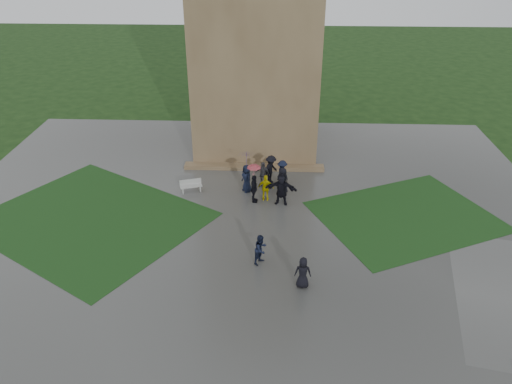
{
  "coord_description": "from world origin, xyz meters",
  "views": [
    {
      "loc": [
        1.32,
        -18.38,
        14.21
      ],
      "look_at": [
        0.35,
        5.28,
        1.2
      ],
      "focal_mm": 35.0,
      "sensor_mm": 36.0,
      "label": 1
    }
  ],
  "objects_px": {
    "bench": "(191,186)",
    "pedestrian_mid": "(261,249)",
    "tower": "(257,12)",
    "pedestrian_near": "(303,273)"
  },
  "relations": [
    {
      "from": "bench",
      "to": "pedestrian_mid",
      "type": "xyz_separation_m",
      "value": [
        4.35,
        -6.79,
        0.37
      ]
    },
    {
      "from": "tower",
      "to": "pedestrian_mid",
      "type": "xyz_separation_m",
      "value": [
        0.77,
        -14.44,
        -8.23
      ]
    },
    {
      "from": "pedestrian_mid",
      "to": "pedestrian_near",
      "type": "bearing_deg",
      "value": -95.7
    },
    {
      "from": "tower",
      "to": "pedestrian_near",
      "type": "bearing_deg",
      "value": -80.68
    },
    {
      "from": "tower",
      "to": "pedestrian_mid",
      "type": "relative_size",
      "value": 11.96
    },
    {
      "from": "bench",
      "to": "pedestrian_mid",
      "type": "height_order",
      "value": "pedestrian_mid"
    },
    {
      "from": "tower",
      "to": "pedestrian_mid",
      "type": "distance_m",
      "value": 16.64
    },
    {
      "from": "pedestrian_mid",
      "to": "pedestrian_near",
      "type": "relative_size",
      "value": 1.01
    },
    {
      "from": "pedestrian_mid",
      "to": "pedestrian_near",
      "type": "xyz_separation_m",
      "value": [
        1.87,
        -1.65,
        -0.01
      ]
    },
    {
      "from": "pedestrian_near",
      "to": "bench",
      "type": "bearing_deg",
      "value": -51.26
    }
  ]
}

